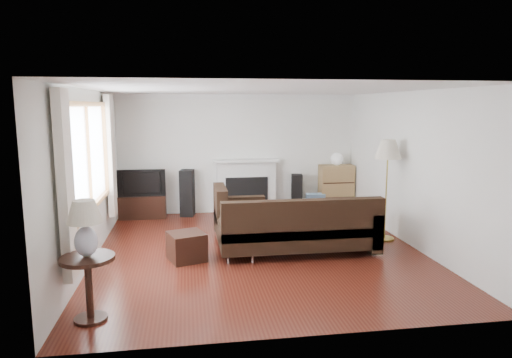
{
  "coord_description": "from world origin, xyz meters",
  "views": [
    {
      "loc": [
        -1.1,
        -6.84,
        2.26
      ],
      "look_at": [
        0.0,
        0.3,
        1.1
      ],
      "focal_mm": 32.0,
      "sensor_mm": 36.0,
      "label": 1
    }
  ],
  "objects": [
    {
      "name": "room",
      "position": [
        0.0,
        0.0,
        1.25
      ],
      "size": [
        5.1,
        5.6,
        2.54
      ],
      "color": "#511B12",
      "rests_on": "ground"
    },
    {
      "name": "window",
      "position": [
        -2.45,
        -0.2,
        1.55
      ],
      "size": [
        0.12,
        2.74,
        1.54
      ],
      "primitive_type": "cube",
      "color": "#8F5F35",
      "rests_on": "room"
    },
    {
      "name": "curtain_near",
      "position": [
        -2.4,
        -1.72,
        1.4
      ],
      "size": [
        0.1,
        0.35,
        2.1
      ],
      "primitive_type": "cube",
      "color": "white",
      "rests_on": "room"
    },
    {
      "name": "curtain_far",
      "position": [
        -2.4,
        1.32,
        1.4
      ],
      "size": [
        0.1,
        0.35,
        2.1
      ],
      "primitive_type": "cube",
      "color": "white",
      "rests_on": "room"
    },
    {
      "name": "fireplace",
      "position": [
        0.15,
        2.64,
        0.57
      ],
      "size": [
        1.4,
        0.26,
        1.15
      ],
      "primitive_type": "cube",
      "color": "white",
      "rests_on": "room"
    },
    {
      "name": "tv_stand",
      "position": [
        -2.0,
        2.5,
        0.23
      ],
      "size": [
        0.93,
        0.42,
        0.47
      ],
      "primitive_type": "cube",
      "color": "black",
      "rests_on": "ground"
    },
    {
      "name": "television",
      "position": [
        -2.0,
        2.5,
        0.74
      ],
      "size": [
        0.94,
        0.12,
        0.54
      ],
      "primitive_type": "imported",
      "color": "black",
      "rests_on": "tv_stand"
    },
    {
      "name": "speaker_left",
      "position": [
        -1.1,
        2.54,
        0.48
      ],
      "size": [
        0.32,
        0.37,
        0.96
      ],
      "primitive_type": "cube",
      "rotation": [
        0.0,
        0.0,
        -0.2
      ],
      "color": "black",
      "rests_on": "ground"
    },
    {
      "name": "speaker_right",
      "position": [
        1.23,
        2.55,
        0.4
      ],
      "size": [
        0.26,
        0.3,
        0.81
      ],
      "primitive_type": "cube",
      "rotation": [
        0.0,
        0.0,
        -0.16
      ],
      "color": "black",
      "rests_on": "ground"
    },
    {
      "name": "bookshelf",
      "position": [
        2.11,
        2.53,
        0.5
      ],
      "size": [
        0.73,
        0.34,
        1.0
      ],
      "primitive_type": "cube",
      "color": "#9D7A49",
      "rests_on": "ground"
    },
    {
      "name": "globe_lamp",
      "position": [
        2.11,
        2.53,
        1.13
      ],
      "size": [
        0.26,
        0.26,
        0.26
      ],
      "primitive_type": "sphere",
      "color": "white",
      "rests_on": "bookshelf"
    },
    {
      "name": "sectional_sofa",
      "position": [
        0.58,
        -0.17,
        0.43
      ],
      "size": [
        2.63,
        1.93,
        0.85
      ],
      "primitive_type": "cube",
      "color": "black",
      "rests_on": "ground"
    },
    {
      "name": "coffee_table",
      "position": [
        0.42,
        1.38,
        0.21
      ],
      "size": [
        1.21,
        0.86,
        0.43
      ],
      "primitive_type": "cube",
      "rotation": [
        0.0,
        0.0,
        -0.26
      ],
      "color": "olive",
      "rests_on": "ground"
    },
    {
      "name": "footstool",
      "position": [
        -1.13,
        -0.27,
        0.21
      ],
      "size": [
        0.62,
        0.62,
        0.42
      ],
      "primitive_type": "cube",
      "rotation": [
        0.0,
        0.0,
        0.32
      ],
      "color": "black",
      "rests_on": "ground"
    },
    {
      "name": "floor_lamp",
      "position": [
        2.22,
        0.29,
        0.85
      ],
      "size": [
        0.45,
        0.45,
        1.71
      ],
      "primitive_type": "cube",
      "rotation": [
        0.0,
        0.0,
        -0.02
      ],
      "color": "#A38D38",
      "rests_on": "ground"
    },
    {
      "name": "side_table",
      "position": [
        -2.15,
        -2.06,
        0.35
      ],
      "size": [
        0.57,
        0.57,
        0.71
      ],
      "primitive_type": "cube",
      "color": "black",
      "rests_on": "ground"
    },
    {
      "name": "table_lamp",
      "position": [
        -2.15,
        -2.06,
        1.0
      ],
      "size": [
        0.37,
        0.37,
        0.59
      ],
      "primitive_type": "cube",
      "color": "silver",
      "rests_on": "side_table"
    }
  ]
}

